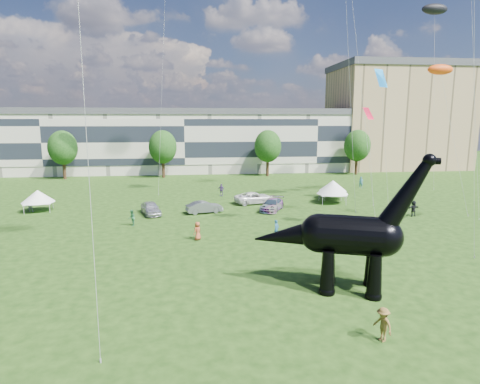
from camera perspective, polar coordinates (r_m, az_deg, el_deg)
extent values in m
plane|color=#16330C|center=(26.57, 7.61, -13.65)|extent=(220.00, 220.00, 0.00)
cube|color=beige|center=(85.70, -7.80, 6.90)|extent=(78.00, 11.00, 12.00)
cube|color=tan|center=(99.84, 21.33, 9.63)|extent=(28.00, 18.00, 22.00)
cylinder|color=#382314|center=(80.70, -23.69, 2.81)|extent=(0.56, 0.56, 3.20)
ellipsoid|color=#14380F|center=(80.30, -23.93, 6.15)|extent=(5.20, 5.20, 6.24)
cylinder|color=#382314|center=(77.31, -10.83, 3.20)|extent=(0.56, 0.56, 3.20)
ellipsoid|color=#14380F|center=(76.90, -10.95, 6.69)|extent=(5.20, 5.20, 6.24)
cylinder|color=#382314|center=(78.37, 3.93, 3.45)|extent=(0.56, 0.56, 3.20)
ellipsoid|color=#14380F|center=(77.96, 3.98, 6.90)|extent=(5.20, 5.20, 6.24)
cylinder|color=#382314|center=(83.51, 16.20, 3.48)|extent=(0.56, 0.56, 3.20)
ellipsoid|color=#14380F|center=(83.13, 16.36, 6.71)|extent=(5.20, 5.20, 6.24)
cone|color=black|center=(25.88, 12.35, -11.14)|extent=(1.23, 1.23, 2.77)
sphere|color=black|center=(26.34, 12.25, -13.62)|extent=(1.02, 1.02, 1.02)
cone|color=black|center=(27.78, 12.48, -9.64)|extent=(1.23, 1.23, 2.77)
sphere|color=black|center=(28.22, 12.38, -11.98)|extent=(1.02, 1.02, 1.02)
cone|color=black|center=(25.99, 18.59, -11.36)|extent=(1.23, 1.23, 2.77)
sphere|color=black|center=(26.45, 18.44, -13.82)|extent=(1.02, 1.02, 1.02)
cone|color=black|center=(27.89, 18.27, -9.85)|extent=(1.23, 1.23, 2.77)
sphere|color=black|center=(28.32, 18.13, -12.17)|extent=(1.02, 1.02, 1.02)
cylinder|color=black|center=(26.16, 15.45, -5.92)|extent=(4.51, 3.69, 2.50)
sphere|color=black|center=(26.16, 11.18, -5.74)|extent=(2.50, 2.50, 2.50)
sphere|color=black|center=(26.30, 19.70, -6.07)|extent=(2.40, 2.40, 2.40)
cone|color=black|center=(25.86, 22.54, -0.42)|extent=(3.75, 2.51, 4.89)
sphere|color=black|center=(25.79, 25.34, 4.11)|extent=(0.78, 0.78, 0.78)
cylinder|color=black|center=(25.85, 25.93, 3.98)|extent=(0.75, 0.61, 0.41)
cone|color=black|center=(26.39, 7.00, -6.18)|extent=(5.26, 3.52, 2.71)
imported|color=silver|center=(47.19, -12.57, -2.26)|extent=(3.01, 4.72, 1.50)
imported|color=slate|center=(47.03, -5.11, -2.16)|extent=(4.48, 2.52, 1.40)
imported|color=white|center=(52.24, 2.14, -0.84)|extent=(5.79, 3.72, 1.49)
imported|color=#595960|center=(48.30, 4.59, -1.81)|extent=(3.99, 5.31, 1.43)
cube|color=white|center=(56.69, 13.04, 0.11)|extent=(3.23, 3.23, 0.12)
cone|color=white|center=(56.57, 13.08, 0.89)|extent=(4.09, 4.09, 1.47)
cylinder|color=#999999|center=(55.17, 11.97, -0.68)|extent=(0.06, 0.06, 1.08)
cylinder|color=#999999|center=(55.82, 14.71, -0.67)|extent=(0.06, 0.06, 1.08)
cylinder|color=#999999|center=(57.80, 11.39, -0.18)|extent=(0.06, 0.06, 1.08)
cylinder|color=#999999|center=(58.43, 14.02, -0.17)|extent=(0.06, 0.06, 1.08)
cube|color=white|center=(53.85, 13.00, -0.30)|extent=(3.65, 3.65, 0.13)
cone|color=white|center=(53.71, 13.03, 0.59)|extent=(4.63, 4.63, 1.60)
cylinder|color=#999999|center=(52.26, 11.66, -1.22)|extent=(0.06, 0.06, 1.17)
cylinder|color=#999999|center=(52.82, 14.85, -1.23)|extent=(0.06, 0.06, 1.17)
cylinder|color=#999999|center=(55.15, 11.17, -0.61)|extent=(0.06, 0.06, 1.17)
cylinder|color=#999999|center=(55.69, 14.21, -0.63)|extent=(0.06, 0.06, 1.17)
cube|color=white|center=(53.32, -26.74, -1.35)|extent=(3.42, 3.42, 0.12)
cone|color=white|center=(53.19, -26.81, -0.52)|extent=(4.33, 4.33, 1.46)
cylinder|color=#999999|center=(52.36, -28.40, -2.28)|extent=(0.06, 0.06, 1.07)
cylinder|color=#999999|center=(51.89, -25.45, -2.14)|extent=(0.06, 0.06, 1.07)
cylinder|color=#999999|center=(54.98, -27.88, -1.69)|extent=(0.06, 0.06, 1.07)
cylinder|color=#999999|center=(54.54, -25.07, -1.56)|extent=(0.06, 0.06, 1.07)
imported|color=#AB4C2A|center=(36.57, -6.06, -5.53)|extent=(0.95, 0.97, 1.68)
imported|color=brown|center=(21.73, 19.64, -17.32)|extent=(0.97, 1.27, 1.73)
imported|color=black|center=(49.25, 23.43, -2.16)|extent=(1.76, 0.89, 1.81)
imported|color=#2B6C41|center=(42.61, -15.14, -3.58)|extent=(0.76, 0.91, 1.67)
imported|color=#573982|center=(57.54, -2.69, 0.31)|extent=(1.11, 0.82, 1.76)
imported|color=#21567B|center=(37.35, 5.20, -5.21)|extent=(0.70, 0.70, 1.64)
imported|color=teal|center=(67.33, 16.83, 1.34)|extent=(0.78, 0.70, 1.79)
imported|color=#9E5B2B|center=(39.84, 9.97, -4.39)|extent=(1.09, 1.16, 1.58)
imported|color=gray|center=(53.60, -27.67, -1.66)|extent=(0.79, 0.62, 1.60)
plane|color=red|center=(59.54, 17.79, 10.59)|extent=(2.22, 1.91, 1.65)
plane|color=#1584DF|center=(57.21, 19.42, 15.03)|extent=(2.68, 2.11, 2.37)
ellipsoid|color=black|center=(78.36, 25.95, 22.34)|extent=(3.77, 4.76, 1.70)
ellipsoid|color=#D3420E|center=(55.73, 26.60, 15.31)|extent=(3.39, 3.03, 1.23)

